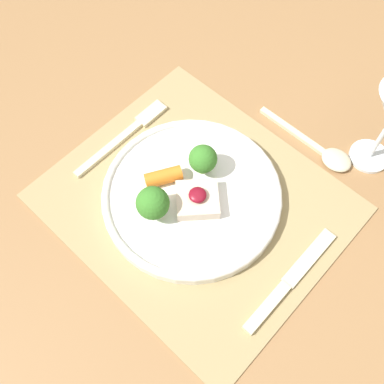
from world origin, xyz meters
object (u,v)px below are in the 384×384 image
dinner_plate (190,194)px  spoon (326,153)px  fork (128,133)px  knife (285,286)px

dinner_plate → spoon: bearing=63.4°
dinner_plate → fork: size_ratio=1.41×
dinner_plate → knife: (0.19, -0.01, -0.01)m
fork → spoon: bearing=35.2°
fork → spoon: spoon is taller
fork → knife: (0.35, -0.03, 0.00)m
dinner_plate → knife: bearing=-3.5°
dinner_plate → knife: 0.19m
knife → dinner_plate: bearing=178.3°
knife → spoon: 0.24m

